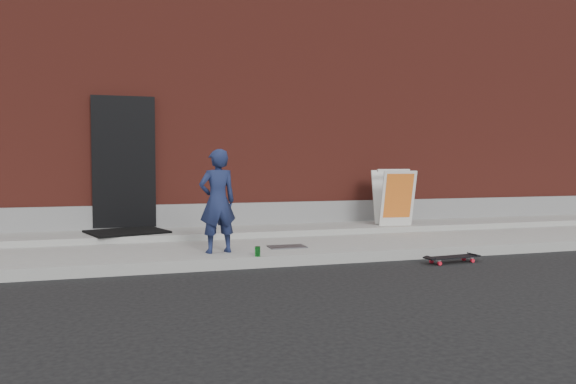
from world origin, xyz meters
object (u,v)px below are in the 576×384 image
object	(u,v)px
child	(218,201)
soda_can	(258,251)
pizza_sign	(394,197)
skateboard	(452,258)

from	to	relation	value
child	soda_can	bearing A→B (deg)	124.95
child	soda_can	size ratio (longest dim) A/B	10.67
pizza_sign	soda_can	size ratio (longest dim) A/B	7.65
pizza_sign	soda_can	xyz separation A→B (m)	(-3.05, -2.04, -0.54)
child	soda_can	distance (m)	0.91
child	soda_can	world-z (taller)	child
child	skateboard	bearing A→B (deg)	154.67
skateboard	pizza_sign	bearing A→B (deg)	81.12
child	soda_can	xyz separation A→B (m)	(0.45, -0.46, -0.65)
child	pizza_sign	bearing A→B (deg)	-164.94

